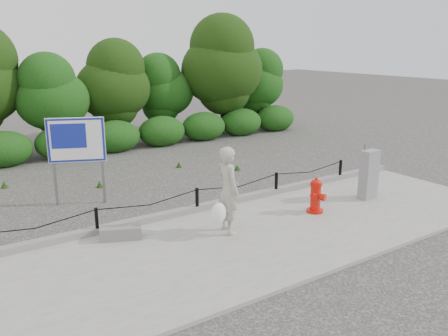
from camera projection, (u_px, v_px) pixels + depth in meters
ground at (197, 215)px, 11.58m from camera, size 90.00×90.00×0.00m
sidewalk at (246, 241)px, 9.97m from camera, size 14.00×4.00×0.08m
curb at (196, 208)px, 11.58m from camera, size 14.00×0.22×0.14m
chain_barrier at (197, 197)px, 11.46m from camera, size 10.06×0.06×0.60m
treeline at (86, 81)px, 18.25m from camera, size 20.35×3.95×5.17m
fire_hydrant at (316, 196)px, 11.44m from camera, size 0.54×0.54×0.86m
pedestrian at (228, 192)px, 10.08m from camera, size 0.80×0.76×1.90m
concrete_block at (121, 233)px, 9.92m from camera, size 0.90×0.61×0.27m
utility_cabinet at (369, 175)px, 12.38m from camera, size 0.51×0.37×1.43m
advertising_sign at (76, 144)px, 11.91m from camera, size 1.32×0.63×2.27m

